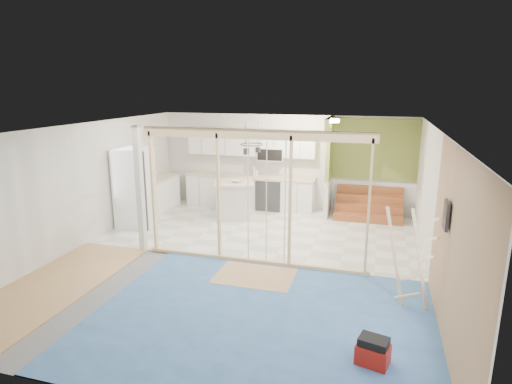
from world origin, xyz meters
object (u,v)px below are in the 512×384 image
(toolbox, at_px, (373,352))
(ladder, at_px, (410,259))
(island, at_px, (234,200))
(fridge, at_px, (135,187))

(toolbox, bearing_deg, ladder, 87.59)
(island, height_order, toolbox, island)
(island, distance_m, ladder, 5.53)
(toolbox, bearing_deg, island, 138.81)
(fridge, xyz_separation_m, toolbox, (5.71, -4.03, -0.79))
(island, height_order, ladder, ladder)
(toolbox, relative_size, ladder, 0.28)
(fridge, relative_size, ladder, 1.19)
(island, relative_size, ladder, 0.78)
(fridge, distance_m, toolbox, 7.03)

